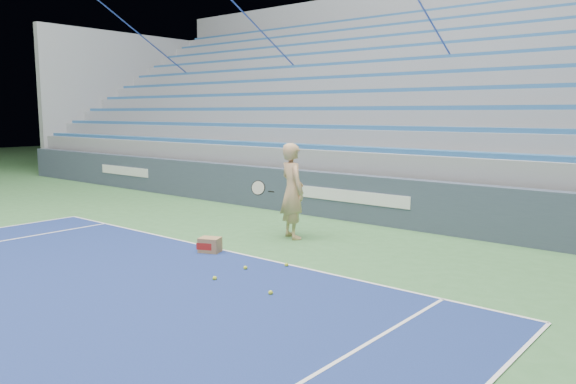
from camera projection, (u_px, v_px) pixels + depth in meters
name	position (u px, v px, depth m)	size (l,w,h in m)	color
sponsor_barrier	(352.00, 198.00, 13.23)	(30.00, 0.32, 1.10)	#374254
bleachers	(455.00, 118.00, 17.33)	(31.00, 9.15, 7.30)	gray
tennis_player	(292.00, 191.00, 11.33)	(1.02, 0.97, 1.94)	tan
ball_box	(210.00, 245.00, 10.23)	(0.45, 0.41, 0.28)	#977149
tennis_ball_0	(245.00, 268.00, 9.13)	(0.07, 0.07, 0.07)	#C0D62B
tennis_ball_1	(271.00, 293.00, 7.87)	(0.07, 0.07, 0.07)	#C0D62B
tennis_ball_2	(286.00, 265.00, 9.30)	(0.07, 0.07, 0.07)	#C0D62B
tennis_ball_3	(215.00, 278.00, 8.55)	(0.07, 0.07, 0.07)	#C0D62B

